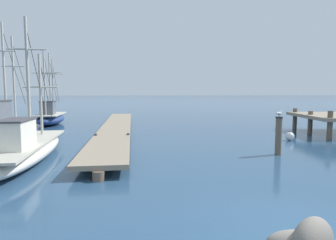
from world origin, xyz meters
TOP-DOWN VIEW (x-y plane):
  - ground_plane at (0.00, 0.00)m, footprint 400.00×400.00m
  - floating_dock at (-4.67, 13.87)m, footprint 2.63×20.70m
  - fishing_boat_0 at (-10.21, 10.96)m, footprint 1.59×6.65m
  - fishing_boat_1 at (-10.35, 19.02)m, footprint 2.37×6.30m
  - fishing_boat_3 at (-7.28, 6.31)m, footprint 2.16×7.74m
  - mooring_piling at (2.65, 6.70)m, footprint 0.30×0.30m
  - perched_seagull at (2.65, 6.69)m, footprint 0.34×0.27m
  - mooring_buoy at (4.89, 10.04)m, footprint 0.46×0.46m

SIDE VIEW (x-z plane):
  - ground_plane at x=0.00m, z-range 0.00..0.00m
  - mooring_buoy at x=4.89m, z-range -0.03..0.50m
  - floating_dock at x=-4.67m, z-range 0.10..0.63m
  - fishing_boat_3 at x=-7.28m, z-range -2.20..3.23m
  - fishing_boat_1 at x=-10.35m, z-range -2.24..3.48m
  - fishing_boat_0 at x=-10.21m, z-range -2.43..3.78m
  - mooring_piling at x=2.65m, z-range 0.04..1.62m
  - perched_seagull at x=2.65m, z-range 1.60..1.87m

